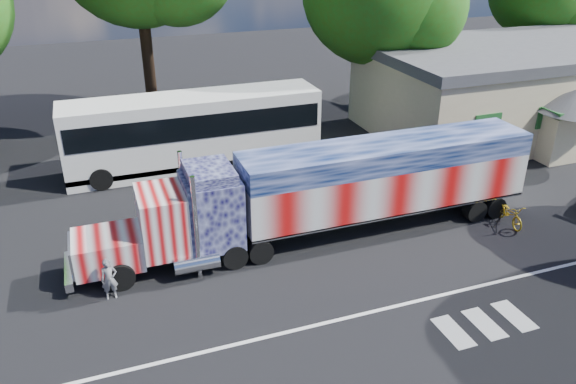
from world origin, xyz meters
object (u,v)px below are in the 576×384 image
object	(u,v)px
coach_bus	(194,131)
woman	(109,279)
bicycle	(510,213)
semi_truck	(334,189)

from	to	relation	value
coach_bus	woman	bearing A→B (deg)	-115.94
coach_bus	woman	xyz separation A→B (m)	(-5.17, -10.64, -1.22)
woman	coach_bus	bearing A→B (deg)	63.00
coach_bus	bicycle	bearing A→B (deg)	-43.97
semi_truck	coach_bus	bearing A→B (deg)	112.72
semi_truck	coach_bus	world-z (taller)	semi_truck
bicycle	woman	bearing A→B (deg)	-173.57
coach_bus	woman	distance (m)	11.89
coach_bus	bicycle	distance (m)	15.91
bicycle	coach_bus	bearing A→B (deg)	143.72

